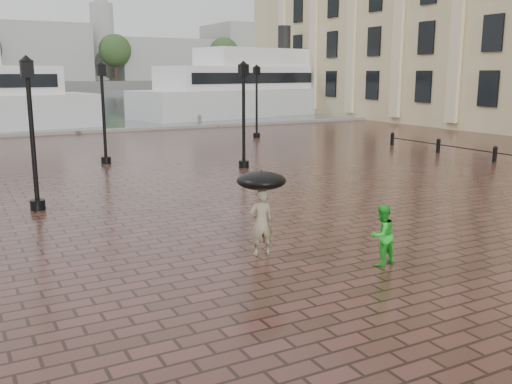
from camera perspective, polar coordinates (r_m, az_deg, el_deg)
ground at (r=11.96m, az=16.88°, el=-8.47°), size 300.00×300.00×0.00m
harbour_water at (r=100.23m, az=-23.80°, el=8.55°), size 240.00×240.00×0.00m
quay_edge at (r=40.84m, az=-16.69°, el=5.67°), size 80.00×0.60×0.30m
distant_skyline at (r=167.62m, az=-8.80°, el=13.57°), size 102.50×22.00×33.00m
street_lamps at (r=26.29m, az=-13.96°, el=7.75°), size 21.44×14.44×4.40m
adult_pedestrian at (r=12.80m, az=0.53°, el=-3.05°), size 0.60×0.45×1.51m
child_pedestrian at (r=12.46m, az=12.45°, el=-4.22°), size 0.71×0.59×1.32m
ferry_far at (r=56.57m, az=0.46°, el=10.37°), size 26.96×11.86×8.60m
umbrella at (r=12.58m, az=0.53°, el=1.15°), size 1.10×1.10×1.09m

